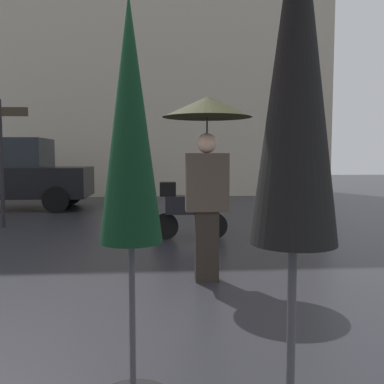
{
  "coord_description": "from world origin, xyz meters",
  "views": [
    {
      "loc": [
        1.08,
        -2.7,
        1.47
      ],
      "look_at": [
        1.57,
        3.79,
        0.92
      ],
      "focal_mm": 40.41,
      "sensor_mm": 36.0,
      "label": 1
    }
  ],
  "objects_px": {
    "parked_scooter": "(187,208)",
    "parked_car_left": "(11,173)",
    "folded_patio_umbrella_far": "(130,138)",
    "pedestrian_with_umbrella": "(207,138)",
    "folded_patio_umbrella_near": "(296,92)",
    "street_signpost": "(1,150)"
  },
  "relations": [
    {
      "from": "folded_patio_umbrella_near",
      "to": "folded_patio_umbrella_far",
      "type": "relative_size",
      "value": 1.07
    },
    {
      "from": "parked_scooter",
      "to": "parked_car_left",
      "type": "relative_size",
      "value": 0.32
    },
    {
      "from": "parked_scooter",
      "to": "folded_patio_umbrella_near",
      "type": "bearing_deg",
      "value": -88.45
    },
    {
      "from": "street_signpost",
      "to": "folded_patio_umbrella_near",
      "type": "bearing_deg",
      "value": -63.09
    },
    {
      "from": "parked_car_left",
      "to": "parked_scooter",
      "type": "bearing_deg",
      "value": -62.17
    },
    {
      "from": "folded_patio_umbrella_near",
      "to": "street_signpost",
      "type": "relative_size",
      "value": 0.97
    },
    {
      "from": "parked_scooter",
      "to": "parked_car_left",
      "type": "xyz_separation_m",
      "value": [
        -4.58,
        4.72,
        0.44
      ]
    },
    {
      "from": "pedestrian_with_umbrella",
      "to": "parked_scooter",
      "type": "distance_m",
      "value": 2.82
    },
    {
      "from": "folded_patio_umbrella_far",
      "to": "pedestrian_with_umbrella",
      "type": "relative_size",
      "value": 1.1
    },
    {
      "from": "folded_patio_umbrella_far",
      "to": "parked_scooter",
      "type": "relative_size",
      "value": 1.77
    },
    {
      "from": "folded_patio_umbrella_near",
      "to": "pedestrian_with_umbrella",
      "type": "relative_size",
      "value": 1.18
    },
    {
      "from": "folded_patio_umbrella_far",
      "to": "parked_car_left",
      "type": "xyz_separation_m",
      "value": [
        -3.93,
        9.84,
        -0.58
      ]
    },
    {
      "from": "folded_patio_umbrella_far",
      "to": "parked_car_left",
      "type": "distance_m",
      "value": 10.61
    },
    {
      "from": "folded_patio_umbrella_far",
      "to": "parked_scooter",
      "type": "xyz_separation_m",
      "value": [
        0.65,
        5.11,
        -1.02
      ]
    },
    {
      "from": "parked_scooter",
      "to": "parked_car_left",
      "type": "bearing_deg",
      "value": 135.14
    },
    {
      "from": "folded_patio_umbrella_far",
      "to": "parked_scooter",
      "type": "distance_m",
      "value": 5.25
    },
    {
      "from": "pedestrian_with_umbrella",
      "to": "folded_patio_umbrella_near",
      "type": "bearing_deg",
      "value": -53.5
    },
    {
      "from": "pedestrian_with_umbrella",
      "to": "parked_car_left",
      "type": "relative_size",
      "value": 0.52
    },
    {
      "from": "folded_patio_umbrella_far",
      "to": "pedestrian_with_umbrella",
      "type": "xyz_separation_m",
      "value": [
        0.71,
        2.53,
        0.1
      ]
    },
    {
      "from": "folded_patio_umbrella_near",
      "to": "pedestrian_with_umbrella",
      "type": "height_order",
      "value": "folded_patio_umbrella_near"
    },
    {
      "from": "parked_scooter",
      "to": "folded_patio_umbrella_far",
      "type": "bearing_deg",
      "value": -96.18
    },
    {
      "from": "street_signpost",
      "to": "parked_car_left",
      "type": "bearing_deg",
      "value": 105.38
    }
  ]
}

